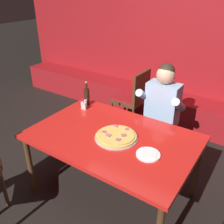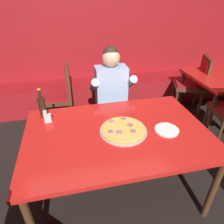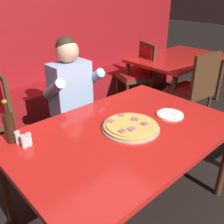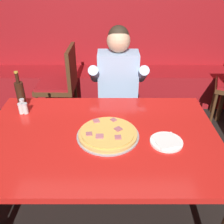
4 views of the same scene
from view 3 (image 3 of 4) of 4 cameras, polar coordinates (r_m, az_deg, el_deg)
ground_plane at (r=2.25m, az=2.34°, el=-20.92°), size 24.00×24.00×0.00m
booth_wall_panel at (r=3.49m, az=-24.13°, el=12.63°), size 6.80×0.16×1.90m
booth_bench at (r=3.43m, az=-20.06°, el=0.22°), size 6.46×0.48×0.46m
main_dining_table at (r=1.80m, az=2.74°, el=-5.93°), size 1.59×1.05×0.75m
pizza at (r=1.78m, az=4.29°, el=-3.26°), size 0.41×0.41×0.05m
plate_white_paper at (r=2.01m, az=13.14°, el=-0.57°), size 0.21×0.21×0.02m
beer_bottle at (r=1.72m, az=-22.38°, el=-3.11°), size 0.07×0.07×0.29m
shaker_parmesan at (r=1.67m, az=-18.44°, el=-6.08°), size 0.04×0.04×0.09m
shaker_red_pepper_flakes at (r=1.71m, az=-20.70°, el=-5.62°), size 0.04×0.04×0.09m
shaker_black_pepper at (r=1.66m, az=-19.48°, el=-6.49°), size 0.04×0.04×0.09m
diner_seated_blue_shirt at (r=2.41m, az=-8.24°, el=3.05°), size 0.53×0.53×1.27m
dining_chair_near_right at (r=3.23m, az=18.45°, el=5.69°), size 0.50×0.50×1.00m
dining_chair_far_left at (r=3.72m, az=6.16°, el=9.36°), size 0.57×0.57×0.96m
background_dining_table at (r=3.87m, az=14.81°, el=11.01°), size 1.42×0.91×0.75m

